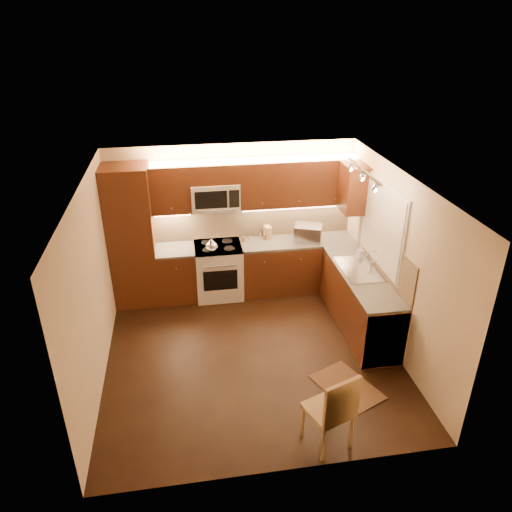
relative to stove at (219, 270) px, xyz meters
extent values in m
cube|color=black|center=(0.30, -1.68, -0.46)|extent=(4.00, 4.00, 0.01)
cube|color=beige|center=(0.30, -1.68, 2.04)|extent=(4.00, 4.00, 0.01)
cube|color=beige|center=(0.30, 0.32, 0.79)|extent=(4.00, 0.01, 2.50)
cube|color=beige|center=(0.30, -3.67, 0.79)|extent=(4.00, 0.01, 2.50)
cube|color=beige|center=(-1.70, -1.68, 0.79)|extent=(0.01, 4.00, 2.50)
cube|color=beige|center=(2.30, -1.68, 0.79)|extent=(0.01, 4.00, 2.50)
cube|color=#47250F|center=(-1.35, 0.02, 0.69)|extent=(0.70, 0.60, 2.30)
cube|color=#47250F|center=(-0.69, 0.02, -0.03)|extent=(0.62, 0.60, 0.86)
cube|color=#3B3836|center=(-0.69, 0.02, 0.42)|extent=(0.62, 0.60, 0.04)
cube|color=#47250F|center=(1.34, 0.02, -0.03)|extent=(1.92, 0.60, 0.86)
cube|color=#3B3836|center=(1.34, 0.02, 0.42)|extent=(1.92, 0.60, 0.04)
cube|color=#47250F|center=(2.00, -1.28, -0.03)|extent=(0.60, 2.00, 0.86)
cube|color=#3B3836|center=(2.00, -1.28, 0.42)|extent=(0.60, 2.00, 0.04)
cube|color=silver|center=(2.00, -1.98, -0.03)|extent=(0.58, 0.60, 0.84)
cube|color=tan|center=(0.65, 0.31, 0.74)|extent=(3.30, 0.02, 0.60)
cube|color=tan|center=(2.29, -1.28, 0.74)|extent=(0.02, 2.00, 0.60)
cube|color=#47250F|center=(-0.69, 0.15, 1.42)|extent=(0.62, 0.35, 0.75)
cube|color=#47250F|center=(1.34, 0.15, 1.42)|extent=(1.92, 0.35, 0.75)
cube|color=#47250F|center=(0.00, 0.15, 1.63)|extent=(0.76, 0.35, 0.31)
cube|color=#47250F|center=(2.12, -0.28, 1.42)|extent=(0.35, 0.50, 0.75)
cube|color=silver|center=(2.29, -1.12, 1.14)|extent=(0.03, 1.44, 1.24)
cube|color=silver|center=(2.27, -1.12, 1.14)|extent=(0.02, 1.36, 1.16)
cube|color=silver|center=(1.85, -1.27, 2.00)|extent=(0.04, 1.20, 0.03)
cube|color=silver|center=(1.51, 0.02, 0.57)|extent=(0.53, 0.47, 0.27)
cube|color=#A6834B|center=(0.87, 0.20, 0.55)|extent=(0.12, 0.17, 0.22)
cylinder|color=silver|center=(0.75, 0.26, 0.48)|extent=(0.05, 0.05, 0.09)
cylinder|color=olive|center=(0.44, 0.13, 0.48)|extent=(0.06, 0.06, 0.09)
cylinder|color=silver|center=(0.54, 0.17, 0.48)|extent=(0.05, 0.05, 0.09)
cylinder|color=olive|center=(0.79, 0.14, 0.49)|extent=(0.05, 0.05, 0.09)
imported|color=silver|center=(2.15, -0.74, 0.54)|extent=(0.11, 0.11, 0.19)
cube|color=black|center=(1.40, -2.58, -0.45)|extent=(0.88, 1.03, 0.01)
camera|label=1|loc=(-0.52, -7.10, 3.83)|focal=33.85mm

